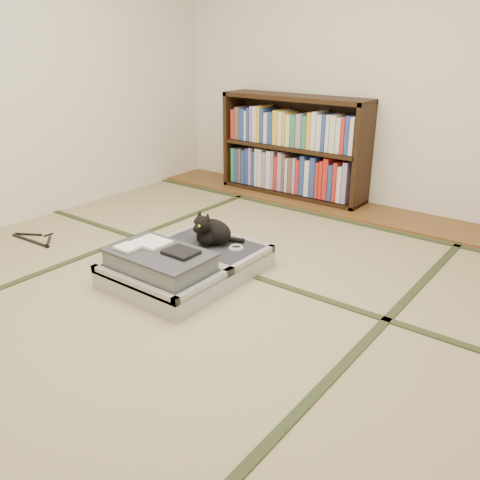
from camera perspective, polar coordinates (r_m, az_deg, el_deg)
The scene contains 9 objects.
floor at distance 3.01m, azimuth -4.83°, elevation -6.17°, with size 4.50×4.50×0.00m, color tan.
wood_strip at distance 4.57m, azimuth 12.17°, elevation 3.47°, with size 4.00×0.50×0.02m, color brown.
room_shell at distance 2.66m, azimuth -5.89°, elevation 22.81°, with size 4.50×4.50×4.50m.
tatami_borders at distance 3.35m, azimuth 0.82°, elevation -2.98°, with size 4.00×4.50×0.01m.
bookcase at distance 4.81m, azimuth 6.03°, elevation 10.19°, with size 1.42×0.32×0.92m.
suitcase at distance 3.17m, azimuth -6.46°, elevation -2.79°, with size 0.70×0.93×0.27m.
cat at distance 3.33m, azimuth -3.30°, elevation 0.98°, with size 0.31×0.31×0.25m.
cable_coil at distance 3.29m, azimuth -0.45°, elevation -0.86°, with size 0.10×0.10×0.02m.
hanger at distance 4.09m, azimuth -22.06°, elevation 0.08°, with size 0.44×0.21×0.01m.
Camera 1 is at (1.81, -1.95, 1.41)m, focal length 38.00 mm.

